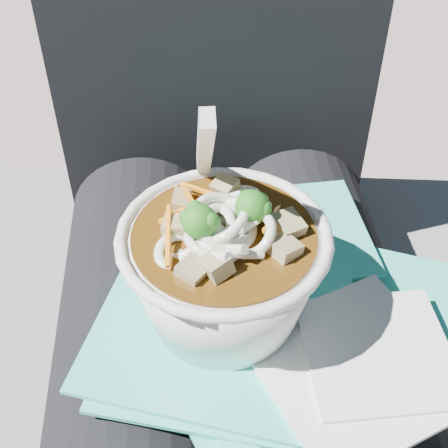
{
  "coord_description": "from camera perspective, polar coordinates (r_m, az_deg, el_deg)",
  "views": [
    {
      "loc": [
        -0.04,
        -0.34,
        1.03
      ],
      "look_at": [
        -0.01,
        -0.01,
        0.73
      ],
      "focal_mm": 50.0,
      "sensor_mm": 36.0,
      "label": 1
    }
  ],
  "objects": [
    {
      "name": "plastic_bag",
      "position": [
        0.53,
        3.12,
        -8.09
      ],
      "size": [
        0.35,
        0.3,
        0.02
      ],
      "color": "#2FC7B0",
      "rests_on": "lap"
    },
    {
      "name": "udon_bowl",
      "position": [
        0.47,
        -0.06,
        -3.75
      ],
      "size": [
        0.17,
        0.17,
        0.2
      ],
      "color": "white",
      "rests_on": "plastic_bag"
    },
    {
      "name": "napkins",
      "position": [
        0.49,
        12.59,
        -12.19
      ],
      "size": [
        0.18,
        0.18,
        0.01
      ],
      "color": "white",
      "rests_on": "plastic_bag"
    },
    {
      "name": "person_body",
      "position": [
        0.64,
        0.45,
        -5.05
      ],
      "size": [
        0.34,
        0.94,
        1.01
      ],
      "color": "black",
      "rests_on": "ground"
    },
    {
      "name": "lap",
      "position": [
        0.6,
        1.25,
        -13.0
      ],
      "size": [
        0.34,
        0.48,
        0.16
      ],
      "color": "black",
      "rests_on": "stone_ledge"
    },
    {
      "name": "stone_ledge",
      "position": [
        0.94,
        0.01,
        -16.14
      ],
      "size": [
        1.06,
        0.63,
        0.46
      ],
      "primitive_type": "cube",
      "rotation": [
        0.0,
        0.0,
        -0.14
      ],
      "color": "slate",
      "rests_on": "ground"
    }
  ]
}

